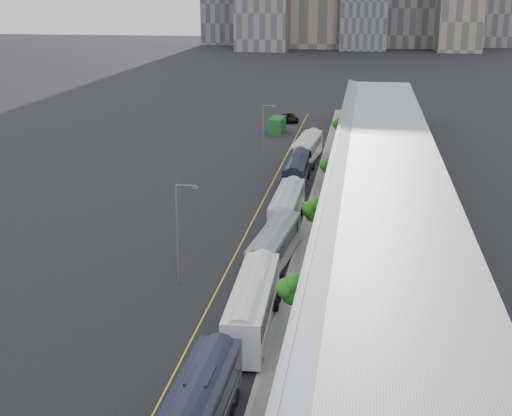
% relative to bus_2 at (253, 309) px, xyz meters
% --- Properties ---
extents(sidewalk, '(10.00, 170.00, 0.12)m').
position_rel_bus_2_xyz_m(sidewalk, '(6.30, 20.59, -1.62)').
color(sidewalk, gray).
rests_on(sidewalk, ground).
extents(lane_line, '(0.12, 160.00, 0.02)m').
position_rel_bus_2_xyz_m(lane_line, '(-4.20, 20.59, -1.67)').
color(lane_line, gold).
rests_on(lane_line, ground).
extents(depot, '(12.45, 160.40, 7.20)m').
position_rel_bus_2_xyz_m(depot, '(10.29, 20.59, 1.83)').
color(depot, gray).
rests_on(depot, ground).
extents(bus_2, '(3.18, 13.69, 3.98)m').
position_rel_bus_2_xyz_m(bus_2, '(0.00, 0.00, 0.00)').
color(bus_2, white).
rests_on(bus_2, ground).
extents(bus_3, '(3.71, 12.69, 3.66)m').
position_rel_bus_2_xyz_m(bus_3, '(-0.10, 13.59, -0.14)').
color(bus_3, slate).
rests_on(bus_3, ground).
extents(bus_4, '(2.89, 12.99, 3.79)m').
position_rel_bus_2_xyz_m(bus_4, '(-0.33, 26.03, -0.08)').
color(bus_4, '#B6B7C1').
rests_on(bus_4, ground).
extents(bus_5, '(2.90, 13.04, 3.80)m').
position_rel_bus_2_xyz_m(bus_5, '(-0.94, 42.51, -0.08)').
color(bus_5, black).
rests_on(bus_5, ground).
extents(bus_6, '(3.63, 13.73, 3.97)m').
position_rel_bus_2_xyz_m(bus_6, '(-0.66, 55.94, -0.00)').
color(bus_6, white).
rests_on(bus_6, ground).
extents(tree_1, '(2.09, 2.09, 4.72)m').
position_rel_bus_2_xyz_m(tree_1, '(3.05, -0.05, 1.98)').
color(tree_1, black).
rests_on(tree_1, ground).
extents(tree_2, '(2.26, 2.26, 4.13)m').
position_rel_bus_2_xyz_m(tree_2, '(2.97, 22.34, 1.31)').
color(tree_2, black).
rests_on(tree_2, ground).
extents(tree_3, '(1.70, 1.70, 3.70)m').
position_rel_bus_2_xyz_m(tree_3, '(3.25, 42.10, 1.15)').
color(tree_3, black).
rests_on(tree_3, ground).
extents(tree_4, '(1.60, 1.60, 3.99)m').
position_rel_bus_2_xyz_m(tree_4, '(3.29, 71.07, 1.47)').
color(tree_4, black).
rests_on(tree_4, ground).
extents(street_lamp_near, '(2.04, 0.22, 9.06)m').
position_rel_bus_2_xyz_m(street_lamp_near, '(-7.59, 7.73, 3.54)').
color(street_lamp_near, '#59595E').
rests_on(street_lamp_near, ground).
extents(street_lamp_far, '(2.04, 0.22, 8.10)m').
position_rel_bus_2_xyz_m(street_lamp_far, '(-7.46, 58.23, 3.05)').
color(street_lamp_far, '#59595E').
rests_on(street_lamp_far, ground).
extents(shipping_container, '(2.70, 5.53, 2.79)m').
position_rel_bus_2_xyz_m(shipping_container, '(-7.95, 78.09, -0.29)').
color(shipping_container, '#16481F').
rests_on(shipping_container, ground).
extents(suv, '(4.37, 6.25, 1.58)m').
position_rel_bus_2_xyz_m(suv, '(-6.97, 89.96, -0.89)').
color(suv, black).
rests_on(suv, ground).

